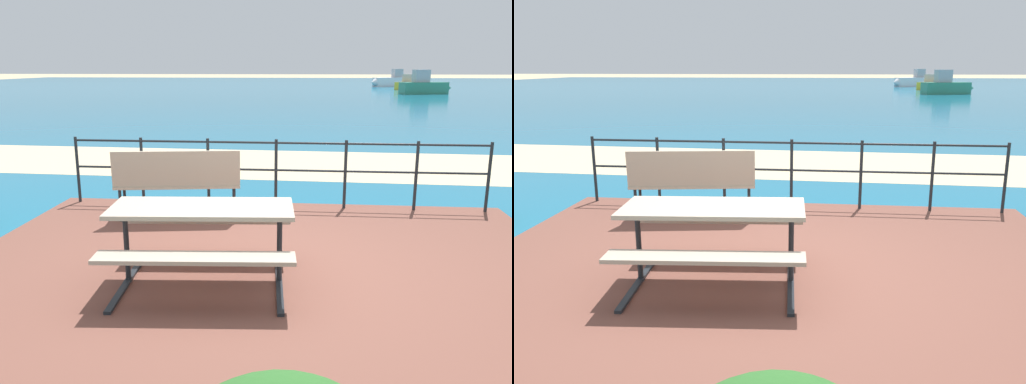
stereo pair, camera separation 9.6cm
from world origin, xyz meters
TOP-DOWN VIEW (x-y plane):
  - ground_plane at (0.00, 0.00)m, footprint 240.00×240.00m
  - patio_paving at (0.00, 0.00)m, footprint 6.40×5.20m
  - sea_water at (0.00, 40.00)m, footprint 90.00×90.00m
  - beach_strip at (0.00, 6.06)m, footprint 54.08×5.23m
  - picnic_table at (-0.53, -0.38)m, footprint 1.77×1.50m
  - park_bench at (-1.26, 1.63)m, footprint 1.69×0.65m
  - railing_fence at (0.00, 2.39)m, footprint 5.94×0.04m
  - boat_near at (9.12, 34.67)m, footprint 4.03×2.00m
  - boat_mid at (9.11, 48.82)m, footprint 4.95×3.84m
  - boat_far at (9.52, 41.95)m, footprint 3.01×3.05m

SIDE VIEW (x-z plane):
  - ground_plane at x=0.00m, z-range 0.00..0.00m
  - sea_water at x=0.00m, z-range 0.00..0.01m
  - beach_strip at x=0.00m, z-range 0.00..0.01m
  - patio_paving at x=0.00m, z-range 0.00..0.06m
  - boat_far at x=9.52m, z-range -0.22..1.10m
  - boat_mid at x=9.11m, z-range -0.32..1.39m
  - boat_near at x=9.12m, z-range -0.29..1.46m
  - park_bench at x=-1.26m, z-range 0.15..1.09m
  - picnic_table at x=-0.53m, z-range 0.26..1.00m
  - railing_fence at x=0.00m, z-range 0.18..1.16m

